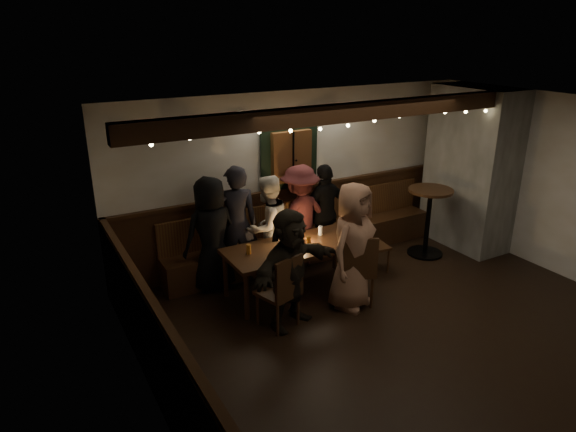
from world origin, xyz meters
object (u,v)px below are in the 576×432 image
person_b (236,224)px  person_d (300,217)px  person_f (290,269)px  person_g (352,246)px  dining_table (295,250)px  chair_end (370,242)px  chair_near_right (358,267)px  person_e (325,212)px  high_top (429,214)px  person_a (211,234)px  person_c (268,227)px  chair_near_left (283,288)px

person_b → person_d: size_ratio=1.08×
person_f → person_g: person_g is taller
dining_table → person_b: bearing=127.0°
chair_end → person_d: (-0.80, 0.69, 0.32)m
person_b → person_d: bearing=-167.3°
chair_end → chair_near_right: bearing=-136.6°
dining_table → person_f: bearing=-124.2°
person_d → person_e: 0.48m
high_top → person_f: 3.02m
person_a → person_d: size_ratio=1.02×
person_c → chair_end: bearing=137.2°
person_c → person_e: (1.05, 0.11, 0.00)m
high_top → person_f: (-2.93, -0.74, 0.06)m
person_b → person_f: bearing=107.3°
person_f → person_c: bearing=55.3°
person_a → high_top: bearing=163.8°
person_e → person_f: person_e is taller
person_a → person_b: size_ratio=0.94×
person_b → person_d: (1.02, -0.03, -0.06)m
person_a → person_d: person_a is taller
person_e → person_c: bearing=-1.3°
chair_end → person_b: (-1.83, 0.72, 0.38)m
chair_end → person_a: size_ratio=0.52×
chair_near_left → person_b: (0.04, 1.44, 0.31)m
chair_near_left → person_f: bearing=15.4°
person_b → person_g: 1.71m
person_b → person_c: person_b is taller
person_a → person_f: size_ratio=1.07×
high_top → person_c: bearing=167.4°
person_b → person_e: 1.50m
chair_end → person_a: person_a is taller
dining_table → chair_end: chair_end is taller
person_a → person_g: bearing=130.0°
person_c → chair_near_right: bearing=95.9°
person_d → person_e: bearing=171.7°
person_g → chair_end: bearing=14.3°
dining_table → chair_end: bearing=0.1°
person_a → person_f: (0.47, -1.36, -0.05)m
high_top → person_g: size_ratio=0.65×
chair_near_left → chair_end: chair_near_left is taller
person_d → person_g: 1.37m
person_f → person_e: bearing=26.0°
chair_near_right → person_b: 1.81m
chair_end → person_f: 1.90m
person_b → person_d: 1.02m
chair_near_right → high_top: (1.94, 0.78, 0.13)m
dining_table → person_a: bearing=144.6°
person_g → person_c: bearing=88.1°
chair_near_left → person_a: (-0.35, 1.39, 0.26)m
person_e → person_f: size_ratio=1.02×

